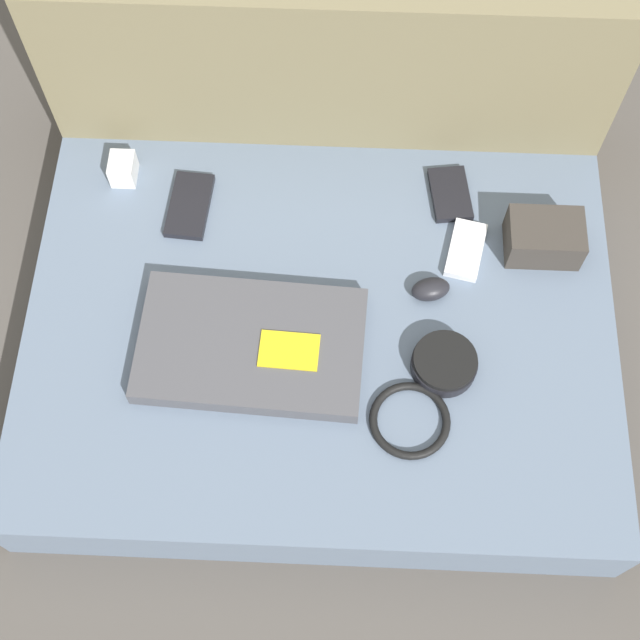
% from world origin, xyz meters
% --- Properties ---
extents(ground_plane, '(8.00, 8.00, 0.00)m').
position_xyz_m(ground_plane, '(0.00, 0.00, 0.00)').
color(ground_plane, '#4C4742').
extents(couch_seat, '(0.93, 0.69, 0.13)m').
position_xyz_m(couch_seat, '(0.00, 0.00, 0.06)').
color(couch_seat, slate).
rests_on(couch_seat, ground_plane).
extents(couch_backrest, '(0.93, 0.20, 0.45)m').
position_xyz_m(couch_backrest, '(0.00, 0.44, 0.22)').
color(couch_backrest, '#756B4C').
rests_on(couch_backrest, ground_plane).
extents(laptop, '(0.35, 0.23, 0.03)m').
position_xyz_m(laptop, '(-0.10, -0.05, 0.14)').
color(laptop, '#47474C').
rests_on(laptop, couch_seat).
extents(computer_mouse, '(0.07, 0.05, 0.03)m').
position_xyz_m(computer_mouse, '(0.17, 0.06, 0.14)').
color(computer_mouse, black).
rests_on(computer_mouse, couch_seat).
extents(speaker_puck, '(0.10, 0.10, 0.03)m').
position_xyz_m(speaker_puck, '(0.19, -0.06, 0.15)').
color(speaker_puck, black).
rests_on(speaker_puck, couch_seat).
extents(phone_silver, '(0.07, 0.13, 0.01)m').
position_xyz_m(phone_silver, '(-0.23, 0.21, 0.14)').
color(phone_silver, black).
rests_on(phone_silver, couch_seat).
extents(phone_black, '(0.08, 0.11, 0.01)m').
position_xyz_m(phone_black, '(0.21, 0.25, 0.14)').
color(phone_black, black).
rests_on(phone_black, couch_seat).
extents(phone_small, '(0.07, 0.11, 0.01)m').
position_xyz_m(phone_small, '(0.23, 0.14, 0.14)').
color(phone_small, silver).
rests_on(phone_small, couch_seat).
extents(camera_pouch, '(0.12, 0.08, 0.06)m').
position_xyz_m(camera_pouch, '(0.35, 0.16, 0.16)').
color(camera_pouch, '#38332D').
rests_on(camera_pouch, couch_seat).
extents(charger_brick, '(0.04, 0.05, 0.04)m').
position_xyz_m(charger_brick, '(-0.34, 0.27, 0.15)').
color(charger_brick, silver).
rests_on(charger_brick, couch_seat).
extents(cable_coil, '(0.12, 0.12, 0.01)m').
position_xyz_m(cable_coil, '(0.14, -0.15, 0.14)').
color(cable_coil, black).
rests_on(cable_coil, couch_seat).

